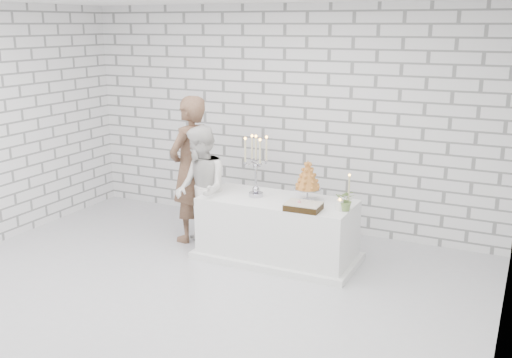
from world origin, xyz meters
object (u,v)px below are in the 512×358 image
object	(u,v)px
groom	(191,169)
croquembouche	(308,181)
cake_table	(277,229)
bride	(201,189)
candelabra	(256,166)

from	to	relation	value
groom	croquembouche	world-z (taller)	groom
cake_table	bride	size ratio (longest dim) A/B	1.15
croquembouche	bride	bearing A→B (deg)	-171.04
cake_table	groom	world-z (taller)	groom
groom	cake_table	bearing A→B (deg)	92.66
cake_table	groom	size ratio (longest dim) A/B	0.96
cake_table	croquembouche	world-z (taller)	croquembouche
groom	croquembouche	size ratio (longest dim) A/B	3.87
cake_table	groom	bearing A→B (deg)	173.27
bride	candelabra	world-z (taller)	bride
cake_table	bride	bearing A→B (deg)	-172.80
groom	candelabra	xyz separation A→B (m)	(1.00, -0.16, 0.18)
cake_table	groom	xyz separation A→B (m)	(-1.28, 0.15, 0.56)
bride	candelabra	distance (m)	0.78
groom	croquembouche	distance (m)	1.62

